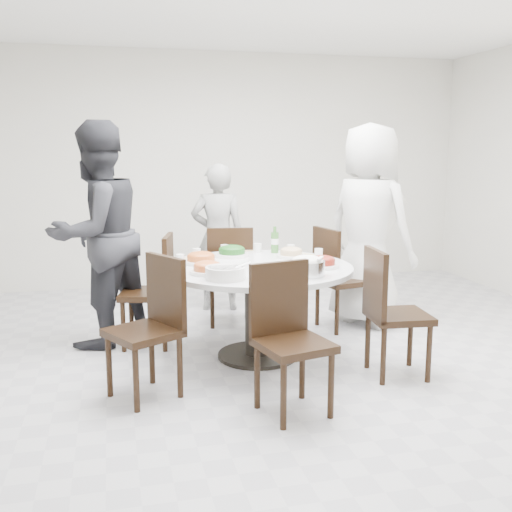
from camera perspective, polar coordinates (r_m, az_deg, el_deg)
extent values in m
cube|color=#BABABF|center=(4.81, 4.42, -10.02)|extent=(6.00, 6.00, 0.01)
cube|color=silver|center=(7.43, -2.66, 8.20)|extent=(6.00, 0.01, 2.80)
cylinder|color=silver|center=(4.80, 0.14, -5.34)|extent=(1.50, 1.50, 0.75)
cube|color=black|center=(5.61, 8.30, -2.10)|extent=(0.50, 0.50, 0.95)
cube|color=black|center=(5.71, -2.51, -1.79)|extent=(0.48, 0.48, 0.95)
cube|color=black|center=(5.14, -10.39, -3.29)|extent=(0.50, 0.50, 0.95)
cube|color=black|center=(4.08, -10.70, -6.87)|extent=(0.57, 0.57, 0.95)
cube|color=black|center=(3.78, 3.63, -8.11)|extent=(0.51, 0.51, 0.95)
cube|color=black|center=(4.52, 13.44, -5.30)|extent=(0.46, 0.46, 0.95)
imported|color=silver|center=(5.72, 10.69, 2.86)|extent=(0.99, 1.10, 1.89)
imported|color=black|center=(6.17, -3.64, 1.77)|extent=(0.61, 0.47, 1.51)
imported|color=#222227|center=(5.19, -14.90, 1.95)|extent=(1.16, 1.14, 1.89)
cylinder|color=white|center=(5.12, -2.31, 0.37)|extent=(0.29, 0.29, 0.07)
cylinder|color=white|center=(5.06, 3.36, 0.20)|extent=(0.24, 0.24, 0.06)
cylinder|color=white|center=(4.82, -5.26, -0.27)|extent=(0.28, 0.28, 0.08)
cylinder|color=white|center=(4.67, 6.34, -0.71)|extent=(0.25, 0.25, 0.06)
cylinder|color=white|center=(4.43, -4.65, -1.25)|extent=(0.26, 0.26, 0.07)
cylinder|color=silver|center=(4.36, 4.87, -1.15)|extent=(0.26, 0.26, 0.11)
cylinder|color=white|center=(4.24, -2.93, -1.62)|extent=(0.28, 0.28, 0.09)
cylinder|color=#366D2B|center=(5.28, 1.80, 1.57)|extent=(0.07, 0.07, 0.23)
cylinder|color=white|center=(5.28, -1.19, 0.72)|extent=(0.07, 0.07, 0.08)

